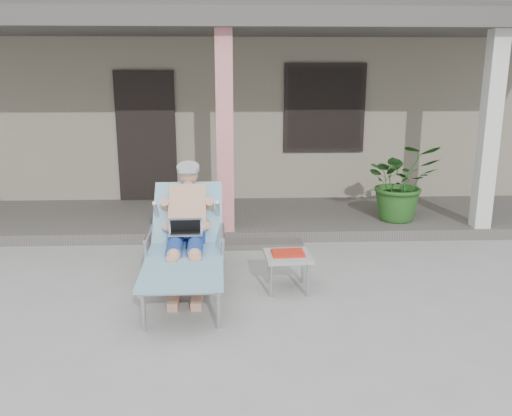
{
  "coord_description": "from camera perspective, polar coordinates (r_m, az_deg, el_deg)",
  "views": [
    {
      "loc": [
        0.1,
        -4.9,
        2.26
      ],
      "look_at": [
        0.34,
        0.6,
        0.85
      ],
      "focal_mm": 38.0,
      "sensor_mm": 36.0,
      "label": 1
    }
  ],
  "objects": [
    {
      "name": "ground",
      "position": [
        5.4,
        -3.34,
        -10.41
      ],
      "size": [
        60.0,
        60.0,
        0.0
      ],
      "primitive_type": "plane",
      "color": "#9E9E99",
      "rests_on": "ground"
    },
    {
      "name": "house",
      "position": [
        11.41,
        -3.04,
        11.38
      ],
      "size": [
        10.4,
        5.4,
        3.3
      ],
      "color": "gray",
      "rests_on": "ground"
    },
    {
      "name": "porch_deck",
      "position": [
        8.2,
        -3.08,
        -1.11
      ],
      "size": [
        10.0,
        2.0,
        0.15
      ],
      "primitive_type": "cube",
      "color": "#605B56",
      "rests_on": "ground"
    },
    {
      "name": "porch_overhang",
      "position": [
        7.87,
        -3.36,
        18.2
      ],
      "size": [
        10.0,
        2.3,
        2.85
      ],
      "color": "silver",
      "rests_on": "porch_deck"
    },
    {
      "name": "porch_step",
      "position": [
        7.11,
        -3.16,
        -3.87
      ],
      "size": [
        2.0,
        0.3,
        0.07
      ],
      "primitive_type": "cube",
      "color": "#605B56",
      "rests_on": "ground"
    },
    {
      "name": "lounger",
      "position": [
        5.67,
        -7.45,
        -0.52
      ],
      "size": [
        0.81,
        2.06,
        1.33
      ],
      "rotation": [
        0.0,
        0.0,
        0.02
      ],
      "color": "#B7B7BC",
      "rests_on": "ground"
    },
    {
      "name": "side_table",
      "position": [
        5.68,
        3.37,
        -5.25
      ],
      "size": [
        0.49,
        0.49,
        0.42
      ],
      "rotation": [
        0.0,
        0.0,
        0.06
      ],
      "color": "#A5A5A0",
      "rests_on": "ground"
    },
    {
      "name": "potted_palm",
      "position": [
        8.0,
        15.02,
        2.7
      ],
      "size": [
        1.01,
        0.88,
        1.12
      ],
      "primitive_type": "imported",
      "rotation": [
        0.0,
        0.0,
        -0.0
      ],
      "color": "#26591E",
      "rests_on": "porch_deck"
    }
  ]
}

